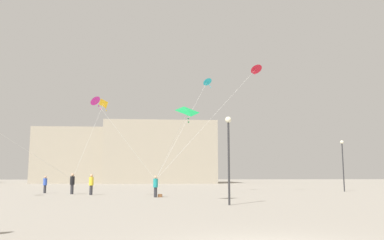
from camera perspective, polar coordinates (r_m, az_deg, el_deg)
The scene contains 14 objects.
person_in_teal at distance 30.42m, azimuth -5.31°, elevation -9.41°, with size 0.36×0.36×1.64m.
person_in_blue at distance 39.67m, azimuth -20.52°, elevation -8.63°, with size 0.35×0.35×1.61m.
person_in_yellow at distance 34.87m, azimuth -14.40°, elevation -8.90°, with size 0.38×0.38×1.76m.
person_in_black at distance 36.82m, azimuth -16.97°, elevation -8.69°, with size 0.40×0.40×1.83m.
kite_amber_delta at distance 38.88m, azimuth -12.71°, elevation 2.16°, with size 2.88×2.49×7.56m.
kite_cyan_diamond at distance 39.55m, azimuth 2.14°, elevation 5.41°, with size 5.73×8.43×10.06m.
kite_crimson_diamond at distance 39.29m, azimuth 9.16°, elevation 7.21°, with size 10.48×6.97×11.14m.
kite_magenta_diamond at distance 30.36m, azimuth -13.76°, elevation 2.59°, with size 5.12×1.39×6.26m.
kite_emerald_delta at distance 25.23m, azimuth -0.70°, elevation 1.10°, with size 2.70×6.27×4.74m.
building_centre_hall at distance 88.71m, azimuth -16.33°, elevation -5.06°, with size 16.41×13.26×11.43m.
building_right_hall at distance 86.69m, azimuth -4.56°, elevation -4.89°, with size 23.08×17.91×12.68m.
lamppost_east at distance 43.80m, azimuth 21.00°, elevation -5.07°, with size 0.36×0.36×5.26m.
lamppost_west at distance 22.59m, azimuth 5.33°, elevation -3.66°, with size 0.36×0.36×5.01m.
handbag_beside_flyer at distance 30.55m, azimuth -4.66°, elevation -10.87°, with size 0.32×0.14×0.24m, color brown.
Camera 1 is at (-2.75, -8.91, 1.66)m, focal length 36.80 mm.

